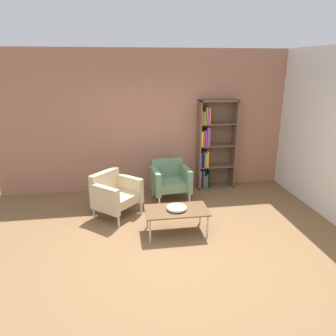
{
  "coord_description": "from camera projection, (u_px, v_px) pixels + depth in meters",
  "views": [
    {
      "loc": [
        -0.73,
        -4.16,
        2.6
      ],
      "look_at": [
        0.04,
        0.84,
        0.95
      ],
      "focal_mm": 34.25,
      "sensor_mm": 36.0,
      "label": 1
    }
  ],
  "objects": [
    {
      "name": "bookshelf_tall",
      "position": [
        212.0,
        146.0,
        6.82
      ],
      "size": [
        0.8,
        0.3,
        1.9
      ],
      "color": "brown",
      "rests_on": "ground_plane"
    },
    {
      "name": "plaster_right_partition",
      "position": [
        336.0,
        136.0,
        5.35
      ],
      "size": [
        0.12,
        5.2,
        2.9
      ],
      "primitive_type": "cube",
      "color": "silver",
      "rests_on": "ground_plane"
    },
    {
      "name": "brick_back_panel",
      "position": [
        154.0,
        122.0,
        6.68
      ],
      "size": [
        6.4,
        0.12,
        2.9
      ],
      "primitive_type": "cube",
      "color": "#A87056",
      "rests_on": "ground_plane"
    },
    {
      "name": "decorative_bowl",
      "position": [
        177.0,
        208.0,
        5.06
      ],
      "size": [
        0.32,
        0.32,
        0.05
      ],
      "color": "beige",
      "rests_on": "coffee_table_low"
    },
    {
      "name": "armchair_by_bookshelf",
      "position": [
        170.0,
        179.0,
        6.36
      ],
      "size": [
        0.78,
        0.73,
        0.78
      ],
      "rotation": [
        0.0,
        0.0,
        0.1
      ],
      "color": "slate",
      "rests_on": "ground_plane"
    },
    {
      "name": "ground_plane",
      "position": [
        174.0,
        245.0,
        4.82
      ],
      "size": [
        8.32,
        8.32,
        0.0
      ],
      "primitive_type": "plane",
      "color": "brown"
    },
    {
      "name": "armchair_near_window",
      "position": [
        114.0,
        194.0,
        5.66
      ],
      "size": [
        0.95,
        0.95,
        0.78
      ],
      "rotation": [
        0.0,
        0.0,
        0.82
      ],
      "color": "#C6B289",
      "rests_on": "ground_plane"
    },
    {
      "name": "coffee_table_low",
      "position": [
        177.0,
        211.0,
        5.08
      ],
      "size": [
        1.0,
        0.56,
        0.4
      ],
      "color": "brown",
      "rests_on": "ground_plane"
    }
  ]
}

